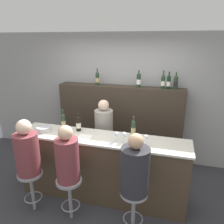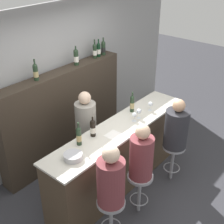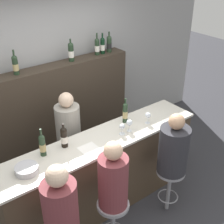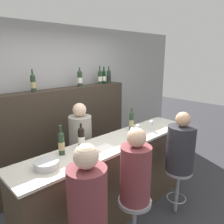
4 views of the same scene
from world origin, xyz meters
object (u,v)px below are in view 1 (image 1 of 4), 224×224
Objects in this scene: wine_glass_0 at (116,135)px; wine_glass_2 at (146,137)px; wine_bottle_backbar_1 at (139,80)px; bartender at (104,142)px; wine_bottle_counter_2 at (133,128)px; wine_bottle_counter_0 at (63,121)px; metal_bowl at (44,129)px; wine_bottle_backbar_2 at (163,82)px; guest_seated_left at (27,151)px; wine_bottle_backbar_3 at (169,82)px; wine_bottle_backbar_4 at (176,82)px; guest_seated_right at (135,168)px; wine_bottle_counter_1 at (78,123)px; wine_glass_1 at (124,135)px; wine_bottle_backbar_0 at (97,78)px; bar_stool_middle at (69,188)px; guest_seated_middle at (67,157)px; bar_stool_right at (134,201)px; bar_stool_left at (31,181)px.

wine_glass_0 is 0.42m from wine_glass_2.
wine_glass_0 is at bearing -94.49° from wine_bottle_backbar_1.
wine_bottle_counter_2 is at bearing -35.32° from bartender.
wine_bottle_counter_2 is (1.16, -0.00, 0.01)m from wine_bottle_counter_0.
metal_bowl is at bearing -144.55° from bartender.
wine_bottle_backbar_2 reaches higher than guest_seated_left.
wine_bottle_backbar_3 is at bearing 0.00° from wine_bottle_backbar_2.
wine_bottle_backbar_4 is 1.98m from guest_seated_right.
wine_bottle_backbar_4 is (1.45, 1.07, 0.54)m from wine_bottle_counter_1.
bartender is (0.82, 0.59, -0.41)m from metal_bowl.
wine_glass_1 is (0.01, -1.27, -0.57)m from wine_bottle_backbar_1.
wine_bottle_backbar_2 is at bearing 0.00° from wine_bottle_backbar_0.
wine_bottle_counter_0 is 0.76m from guest_seated_left.
metal_bowl is (-1.99, -1.23, -0.63)m from wine_bottle_backbar_4.
wine_bottle_counter_0 is at bearing -134.21° from wine_bottle_backbar_1.
wine_bottle_backbar_3 is 0.21× the size of bartender.
bar_stool_middle is at bearing -136.38° from wine_bottle_counter_2.
guest_seated_middle is (0.68, -0.55, -0.11)m from metal_bowl.
wine_bottle_backbar_2 is at bearing 72.56° from wine_bottle_counter_2.
wine_glass_1 is 0.66× the size of metal_bowl.
guest_seated_left is 0.61m from guest_seated_middle.
wine_bottle_backbar_1 is (1.05, 1.07, 0.55)m from wine_bottle_counter_0.
wine_bottle_backbar_0 is 0.51× the size of bar_stool_right.
wine_bottle_counter_0 is 0.42× the size of guest_seated_right.
wine_bottle_backbar_2 is 2.75m from bar_stool_left.
wine_bottle_counter_0 is 0.41× the size of guest_seated_left.
wine_glass_0 is at bearing -180.00° from wine_glass_2.
wine_bottle_counter_2 is 2.36× the size of wine_glass_0.
bar_stool_left is at bearing -155.96° from wine_glass_0.
wine_glass_1 is at bearing -108.85° from wine_bottle_backbar_2.
wine_bottle_counter_1 reaches higher than bar_stool_middle.
wine_glass_0 is 0.22× the size of bar_stool_left.
wine_bottle_counter_0 is 1.12× the size of wine_bottle_counter_1.
bar_stool_left and bar_stool_middle have the same top height.
wine_glass_2 is 0.23× the size of bar_stool_middle.
bar_stool_middle is 0.81× the size of guest_seated_middle.
wine_bottle_counter_1 is 0.38× the size of guest_seated_right.
wine_glass_0 is at bearing -113.32° from wine_bottle_backbar_2.
wine_bottle_counter_0 reaches higher than bar_stool_left.
wine_bottle_backbar_4 is 0.49× the size of bar_stool_middle.
wine_bottle_backbar_2 is (0.34, 1.07, 0.53)m from wine_bottle_counter_2.
wine_bottle_counter_0 is 1.04× the size of wine_bottle_backbar_1.
wine_bottle_backbar_4 is 2.01× the size of wine_glass_1.
metal_bowl is 0.29× the size of guest_seated_left.
wine_bottle_counter_0 reaches higher than metal_bowl.
wine_bottle_counter_0 is 1.07× the size of wine_bottle_backbar_3.
wine_glass_0 is 0.18× the size of guest_seated_right.
bar_stool_middle is (-0.65, -0.51, -0.67)m from wine_glass_1.
wine_bottle_counter_0 is 1.92m from wine_bottle_backbar_2.
wine_bottle_backbar_1 is at bearing 55.08° from guest_seated_left.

